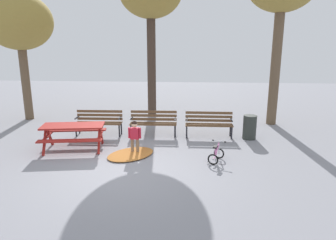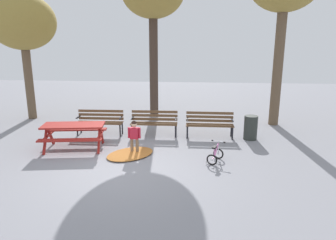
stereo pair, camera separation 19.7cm
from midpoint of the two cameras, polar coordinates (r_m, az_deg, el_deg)
ground at (r=8.03m, az=-8.70°, el=-9.09°), size 36.00×36.00×0.00m
picnic_table at (r=9.66m, az=-17.67°, el=-1.87°), size 1.99×1.61×0.79m
park_bench_far_left at (r=11.01m, az=-13.13°, el=-0.08°), size 1.61×0.50×0.85m
park_bench_left at (r=10.66m, az=-3.23°, el=-0.19°), size 1.61×0.50×0.85m
park_bench_right at (r=10.57m, az=7.03°, el=-0.40°), size 1.60×0.47×0.85m
child_standing at (r=8.91m, az=-6.81°, el=-2.74°), size 0.37×0.17×0.98m
kids_bicycle at (r=8.47m, az=8.21°, el=-6.36°), size 0.53×0.63×0.54m
leaf_pile at (r=8.97m, az=-7.53°, el=-6.26°), size 1.73×1.76×0.07m
trash_bin at (r=10.61m, az=14.34°, el=-1.29°), size 0.44×0.44×0.80m
tree_far_left at (r=14.03m, az=-26.19°, el=15.78°), size 2.60×2.60×5.04m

